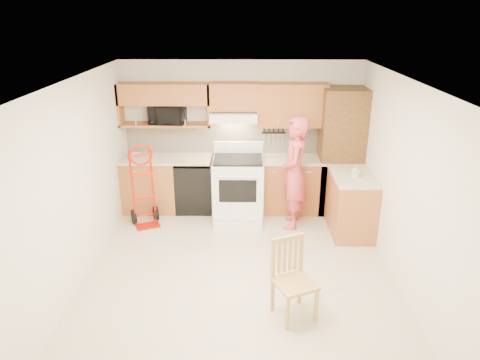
{
  "coord_description": "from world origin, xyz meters",
  "views": [
    {
      "loc": [
        0.06,
        -5.09,
        3.26
      ],
      "look_at": [
        0.0,
        0.5,
        1.1
      ],
      "focal_mm": 33.2,
      "sensor_mm": 36.0,
      "label": 1
    }
  ],
  "objects_px": {
    "range": "(238,184)",
    "dining_chair": "(295,281)",
    "microwave": "(167,114)",
    "person": "(294,173)",
    "hand_truck": "(144,189)"
  },
  "relations": [
    {
      "from": "range",
      "to": "dining_chair",
      "type": "distance_m",
      "value": 2.64
    },
    {
      "from": "microwave",
      "to": "person",
      "type": "xyz_separation_m",
      "value": [
        2.04,
        -0.74,
        -0.76
      ]
    },
    {
      "from": "range",
      "to": "person",
      "type": "xyz_separation_m",
      "value": [
        0.87,
        -0.27,
        0.29
      ]
    },
    {
      "from": "range",
      "to": "person",
      "type": "distance_m",
      "value": 0.96
    },
    {
      "from": "microwave",
      "to": "dining_chair",
      "type": "bearing_deg",
      "value": -52.16
    },
    {
      "from": "range",
      "to": "hand_truck",
      "type": "xyz_separation_m",
      "value": [
        -1.48,
        -0.27,
        0.01
      ]
    },
    {
      "from": "dining_chair",
      "to": "hand_truck",
      "type": "bearing_deg",
      "value": 109.56
    },
    {
      "from": "range",
      "to": "person",
      "type": "bearing_deg",
      "value": -17.32
    },
    {
      "from": "person",
      "to": "dining_chair",
      "type": "distance_m",
      "value": 2.33
    },
    {
      "from": "person",
      "to": "hand_truck",
      "type": "xyz_separation_m",
      "value": [
        -2.35,
        0.0,
        -0.28
      ]
    },
    {
      "from": "hand_truck",
      "to": "range",
      "type": "bearing_deg",
      "value": -12.84
    },
    {
      "from": "range",
      "to": "dining_chair",
      "type": "height_order",
      "value": "range"
    },
    {
      "from": "microwave",
      "to": "person",
      "type": "height_order",
      "value": "microwave"
    },
    {
      "from": "person",
      "to": "dining_chair",
      "type": "height_order",
      "value": "person"
    },
    {
      "from": "hand_truck",
      "to": "microwave",
      "type": "bearing_deg",
      "value": 43.79
    }
  ]
}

